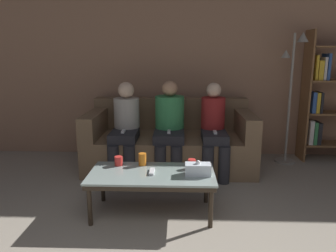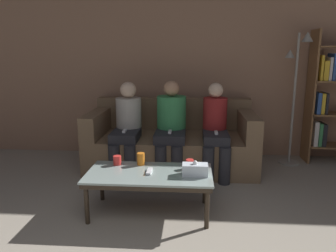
{
  "view_description": "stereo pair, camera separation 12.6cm",
  "coord_description": "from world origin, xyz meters",
  "px_view_note": "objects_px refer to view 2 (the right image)",
  "views": [
    {
      "loc": [
        0.12,
        -0.47,
        1.41
      ],
      "look_at": [
        0.0,
        2.88,
        0.67
      ],
      "focal_mm": 35.0,
      "sensor_mm": 36.0,
      "label": 1
    },
    {
      "loc": [
        0.24,
        -0.46,
        1.41
      ],
      "look_at": [
        0.0,
        2.88,
        0.67
      ],
      "focal_mm": 35.0,
      "sensor_mm": 36.0,
      "label": 2
    }
  ],
  "objects_px": {
    "tissue_box": "(195,169)",
    "game_remote": "(149,171)",
    "couch": "(172,142)",
    "cup_far_center": "(141,159)",
    "seated_person_mid_left": "(171,124)",
    "seated_person_left_end": "(127,125)",
    "seated_person_mid_right": "(215,128)",
    "coffee_table": "(149,177)",
    "standing_lamp": "(296,85)",
    "cup_near_left": "(190,164)",
    "cup_near_right": "(117,160)"
  },
  "relations": [
    {
      "from": "cup_near_left",
      "to": "game_remote",
      "type": "bearing_deg",
      "value": -160.93
    },
    {
      "from": "couch",
      "to": "tissue_box",
      "type": "relative_size",
      "value": 9.26
    },
    {
      "from": "tissue_box",
      "to": "game_remote",
      "type": "distance_m",
      "value": 0.41
    },
    {
      "from": "game_remote",
      "to": "seated_person_mid_left",
      "type": "bearing_deg",
      "value": 83.71
    },
    {
      "from": "couch",
      "to": "seated_person_mid_right",
      "type": "distance_m",
      "value": 0.63
    },
    {
      "from": "tissue_box",
      "to": "seated_person_mid_right",
      "type": "height_order",
      "value": "seated_person_mid_right"
    },
    {
      "from": "couch",
      "to": "game_remote",
      "type": "bearing_deg",
      "value": -95.26
    },
    {
      "from": "tissue_box",
      "to": "cup_near_right",
      "type": "bearing_deg",
      "value": 163.33
    },
    {
      "from": "cup_near_left",
      "to": "cup_near_right",
      "type": "height_order",
      "value": "same"
    },
    {
      "from": "cup_near_left",
      "to": "tissue_box",
      "type": "bearing_deg",
      "value": -73.53
    },
    {
      "from": "coffee_table",
      "to": "standing_lamp",
      "type": "bearing_deg",
      "value": 41.93
    },
    {
      "from": "tissue_box",
      "to": "seated_person_mid_right",
      "type": "distance_m",
      "value": 1.13
    },
    {
      "from": "tissue_box",
      "to": "couch",
      "type": "bearing_deg",
      "value": 101.89
    },
    {
      "from": "cup_far_center",
      "to": "cup_near_right",
      "type": "bearing_deg",
      "value": -176.65
    },
    {
      "from": "tissue_box",
      "to": "seated_person_left_end",
      "type": "relative_size",
      "value": 0.2
    },
    {
      "from": "tissue_box",
      "to": "seated_person_left_end",
      "type": "bearing_deg",
      "value": 126.07
    },
    {
      "from": "cup_near_left",
      "to": "cup_near_right",
      "type": "relative_size",
      "value": 1.0
    },
    {
      "from": "cup_near_left",
      "to": "tissue_box",
      "type": "height_order",
      "value": "tissue_box"
    },
    {
      "from": "cup_near_left",
      "to": "game_remote",
      "type": "height_order",
      "value": "cup_near_left"
    },
    {
      "from": "cup_near_left",
      "to": "standing_lamp",
      "type": "bearing_deg",
      "value": 46.34
    },
    {
      "from": "standing_lamp",
      "to": "game_remote",
      "type": "bearing_deg",
      "value": -138.07
    },
    {
      "from": "cup_far_center",
      "to": "seated_person_mid_left",
      "type": "relative_size",
      "value": 0.11
    },
    {
      "from": "couch",
      "to": "game_remote",
      "type": "xyz_separation_m",
      "value": [
        -0.12,
        -1.3,
        0.09
      ]
    },
    {
      "from": "game_remote",
      "to": "seated_person_mid_right",
      "type": "height_order",
      "value": "seated_person_mid_right"
    },
    {
      "from": "cup_near_right",
      "to": "seated_person_left_end",
      "type": "distance_m",
      "value": 0.9
    },
    {
      "from": "cup_far_center",
      "to": "coffee_table",
      "type": "bearing_deg",
      "value": -61.64
    },
    {
      "from": "cup_far_center",
      "to": "standing_lamp",
      "type": "height_order",
      "value": "standing_lamp"
    },
    {
      "from": "cup_far_center",
      "to": "seated_person_mid_left",
      "type": "height_order",
      "value": "seated_person_mid_left"
    },
    {
      "from": "standing_lamp",
      "to": "seated_person_left_end",
      "type": "relative_size",
      "value": 1.55
    },
    {
      "from": "cup_near_right",
      "to": "coffee_table",
      "type": "bearing_deg",
      "value": -28.9
    },
    {
      "from": "tissue_box",
      "to": "game_remote",
      "type": "relative_size",
      "value": 1.47
    },
    {
      "from": "coffee_table",
      "to": "seated_person_mid_right",
      "type": "distance_m",
      "value": 1.26
    },
    {
      "from": "seated_person_left_end",
      "to": "seated_person_mid_right",
      "type": "height_order",
      "value": "seated_person_left_end"
    },
    {
      "from": "coffee_table",
      "to": "game_remote",
      "type": "bearing_deg",
      "value": 180.0
    },
    {
      "from": "game_remote",
      "to": "standing_lamp",
      "type": "distance_m",
      "value": 2.32
    },
    {
      "from": "cup_near_left",
      "to": "seated_person_mid_left",
      "type": "relative_size",
      "value": 0.08
    },
    {
      "from": "cup_near_right",
      "to": "standing_lamp",
      "type": "height_order",
      "value": "standing_lamp"
    },
    {
      "from": "cup_far_center",
      "to": "seated_person_mid_left",
      "type": "distance_m",
      "value": 0.93
    },
    {
      "from": "standing_lamp",
      "to": "seated_person_mid_left",
      "type": "relative_size",
      "value": 1.52
    },
    {
      "from": "couch",
      "to": "seated_person_left_end",
      "type": "height_order",
      "value": "seated_person_left_end"
    },
    {
      "from": "cup_far_center",
      "to": "game_remote",
      "type": "relative_size",
      "value": 0.77
    },
    {
      "from": "cup_near_right",
      "to": "game_remote",
      "type": "xyz_separation_m",
      "value": [
        0.33,
        -0.18,
        -0.03
      ]
    },
    {
      "from": "cup_near_right",
      "to": "cup_far_center",
      "type": "distance_m",
      "value": 0.22
    },
    {
      "from": "game_remote",
      "to": "seated_person_mid_left",
      "type": "height_order",
      "value": "seated_person_mid_left"
    },
    {
      "from": "game_remote",
      "to": "tissue_box",
      "type": "bearing_deg",
      "value": -5.32
    },
    {
      "from": "cup_near_left",
      "to": "seated_person_mid_left",
      "type": "distance_m",
      "value": 1.01
    },
    {
      "from": "couch",
      "to": "seated_person_mid_right",
      "type": "height_order",
      "value": "seated_person_mid_right"
    },
    {
      "from": "coffee_table",
      "to": "standing_lamp",
      "type": "height_order",
      "value": "standing_lamp"
    },
    {
      "from": "tissue_box",
      "to": "standing_lamp",
      "type": "bearing_deg",
      "value": 50.51
    },
    {
      "from": "cup_near_left",
      "to": "standing_lamp",
      "type": "xyz_separation_m",
      "value": [
        1.31,
        1.37,
        0.59
      ]
    }
  ]
}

